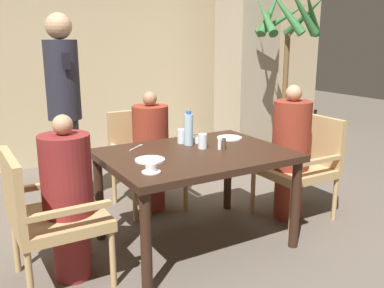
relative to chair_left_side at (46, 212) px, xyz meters
The scene contains 22 objects.
ground_plane 1.19m from the chair_left_side, ahead, with size 16.00×16.00×0.00m, color #60564C.
wall_back 3.04m from the chair_left_side, 67.94° to the left, with size 8.00×0.06×2.80m.
pillar_stone 3.63m from the chair_left_side, 32.24° to the left, with size 0.59×0.59×2.70m.
dining_table 1.10m from the chair_left_side, ahead, with size 1.33×0.99×0.73m.
chair_left_side is the anchor object (origin of this frame).
diner_in_left_chair 0.16m from the chair_left_side, ahead, with size 0.32×0.32×1.09m.
chair_far_side 1.42m from the chair_left_side, 40.09° to the left, with size 0.56×0.56×0.88m.
diner_in_far_chair 1.34m from the chair_left_side, 35.43° to the left, with size 0.32×0.32×1.09m.
chair_right_side 2.18m from the chair_left_side, ahead, with size 0.56×0.56×0.88m.
diner_in_right_chair 2.04m from the chair_left_side, ahead, with size 0.32×0.32×1.17m.
standing_host 1.44m from the chair_left_side, 69.64° to the left, with size 0.30×0.33×1.75m.
potted_palm 3.14m from the chair_left_side, 20.04° to the left, with size 0.84×0.84×2.14m.
plate_main_left 0.75m from the chair_left_side, ahead, with size 0.21×0.21×0.01m.
plate_main_right 1.59m from the chair_left_side, ahead, with size 0.21×0.21×0.01m.
teacup_with_saucer 0.71m from the chair_left_side, 24.73° to the right, with size 0.12×0.12×0.06m.
bowl_small 1.32m from the chair_left_side, 11.26° to the left, with size 0.12×0.12×0.04m.
water_bottle 1.22m from the chair_left_side, 10.20° to the left, with size 0.07×0.07×0.27m.
glass_tall_near 1.21m from the chair_left_side, 14.25° to the left, with size 0.07×0.07×0.11m.
glass_tall_mid 1.23m from the chair_left_side, ahead, with size 0.07×0.07×0.11m.
salt_shaker 1.31m from the chair_left_side, ahead, with size 0.03×0.03×0.09m.
pepper_shaker 1.35m from the chair_left_side, ahead, with size 0.03×0.03×0.08m.
fork_beside_plate 0.88m from the chair_left_side, 24.21° to the left, with size 0.16×0.13×0.00m.
Camera 1 is at (-1.56, -2.60, 1.56)m, focal length 40.00 mm.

